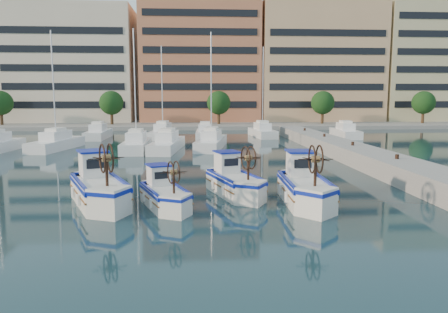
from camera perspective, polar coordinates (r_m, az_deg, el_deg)
ground at (r=21.69m, az=-3.76°, el=-6.01°), size 300.00×300.00×0.00m
quay at (r=32.15m, az=20.08°, el=-0.86°), size 3.00×60.00×1.20m
waterfront at (r=86.80m, az=2.40°, el=11.69°), size 180.00×40.00×25.60m
yacht_marina at (r=49.23m, az=-6.97°, el=2.32°), size 41.02×22.95×11.50m
fishing_boat_a at (r=22.06m, az=-16.09°, el=-3.74°), size 3.77×5.26×3.17m
fishing_boat_b at (r=20.89m, az=-7.87°, el=-4.72°), size 2.73×4.01×2.42m
fishing_boat_c at (r=23.23m, az=1.29°, el=-3.11°), size 2.97×4.63×2.81m
fishing_boat_d at (r=21.85m, az=10.45°, el=-3.73°), size 2.17×5.00×3.09m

